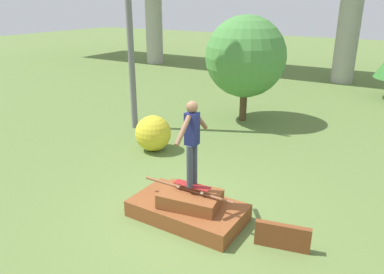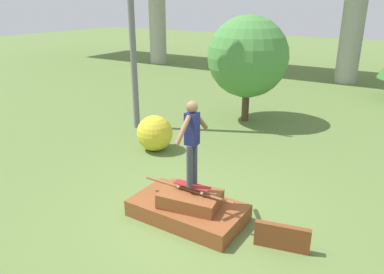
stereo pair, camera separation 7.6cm
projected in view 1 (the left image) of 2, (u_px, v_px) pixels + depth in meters
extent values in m
plane|color=olive|center=(188.00, 218.00, 7.42)|extent=(80.00, 80.00, 0.00)
cube|color=brown|center=(188.00, 210.00, 7.36)|extent=(2.22, 1.25, 0.33)
cube|color=brown|center=(190.00, 199.00, 7.20)|extent=(1.26, 0.96, 0.31)
cylinder|color=brown|center=(188.00, 190.00, 7.20)|extent=(1.99, 0.05, 0.05)
cube|color=brown|center=(282.00, 237.00, 6.44)|extent=(0.95, 0.31, 0.46)
cube|color=maroon|center=(192.00, 185.00, 7.13)|extent=(0.74, 0.22, 0.01)
cylinder|color=silver|center=(206.00, 189.00, 7.10)|extent=(0.06, 0.03, 0.05)
cylinder|color=silver|center=(202.00, 193.00, 6.97)|extent=(0.06, 0.03, 0.05)
cylinder|color=silver|center=(183.00, 183.00, 7.34)|extent=(0.06, 0.03, 0.05)
cylinder|color=silver|center=(178.00, 186.00, 7.20)|extent=(0.06, 0.03, 0.05)
cylinder|color=#383D4C|center=(194.00, 163.00, 7.06)|extent=(0.12, 0.12, 0.83)
cylinder|color=#383D4C|center=(190.00, 167.00, 6.92)|extent=(0.12, 0.12, 0.83)
cube|color=#191E51|center=(192.00, 129.00, 6.74)|extent=(0.23, 0.22, 0.60)
sphere|color=brown|center=(192.00, 107.00, 6.60)|extent=(0.21, 0.21, 0.21)
cylinder|color=brown|center=(200.00, 121.00, 6.98)|extent=(0.11, 0.49, 0.46)
cylinder|color=brown|center=(183.00, 130.00, 6.45)|extent=(0.11, 0.49, 0.46)
cylinder|color=#A8A59E|center=(154.00, 13.00, 24.39)|extent=(1.10, 1.10, 6.46)
cylinder|color=#A8A59E|center=(350.00, 18.00, 18.48)|extent=(1.10, 1.10, 6.46)
cylinder|color=#4C3823|center=(243.00, 106.00, 13.22)|extent=(0.25, 0.25, 1.09)
sphere|color=#4C8E42|center=(246.00, 57.00, 12.63)|extent=(2.74, 2.74, 2.74)
sphere|color=gold|center=(153.00, 133.00, 10.58)|extent=(1.02, 1.02, 1.02)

